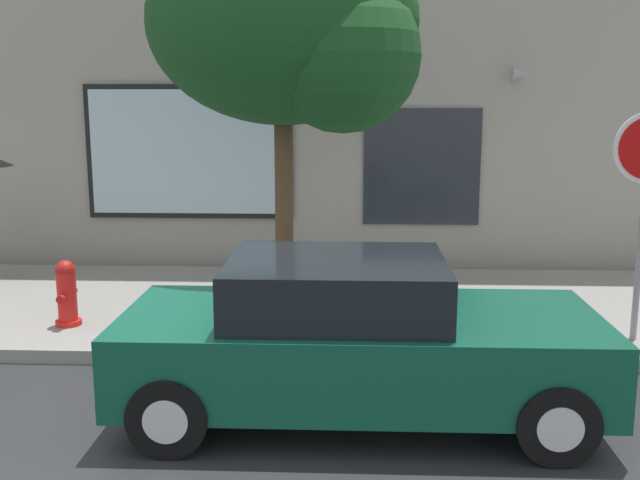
# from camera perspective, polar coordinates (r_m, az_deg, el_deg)

# --- Properties ---
(ground_plane) EXTENTS (60.00, 60.00, 0.00)m
(ground_plane) POSITION_cam_1_polar(r_m,az_deg,el_deg) (6.96, -8.63, -12.52)
(ground_plane) COLOR #282B2D
(sidewalk) EXTENTS (20.00, 4.00, 0.15)m
(sidewalk) POSITION_cam_1_polar(r_m,az_deg,el_deg) (9.73, -5.26, -5.14)
(sidewalk) COLOR gray
(sidewalk) RESTS_ON ground
(building_facade) EXTENTS (20.00, 0.67, 7.00)m
(building_facade) POSITION_cam_1_polar(r_m,az_deg,el_deg) (11.86, -3.92, 14.36)
(building_facade) COLOR #9E998E
(building_facade) RESTS_ON ground
(parked_car) EXTENTS (4.08, 1.84, 1.41)m
(parked_car) POSITION_cam_1_polar(r_m,az_deg,el_deg) (6.46, 2.72, -7.67)
(parked_car) COLOR #0F4C38
(parked_car) RESTS_ON ground
(fire_hydrant) EXTENTS (0.30, 0.44, 0.77)m
(fire_hydrant) POSITION_cam_1_polar(r_m,az_deg,el_deg) (9.07, -18.89, -3.92)
(fire_hydrant) COLOR red
(fire_hydrant) RESTS_ON sidewalk
(street_tree) EXTENTS (3.06, 2.60, 4.59)m
(street_tree) POSITION_cam_1_polar(r_m,az_deg,el_deg) (8.55, -1.97, 15.88)
(street_tree) COLOR #4C3823
(street_tree) RESTS_ON sidewalk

